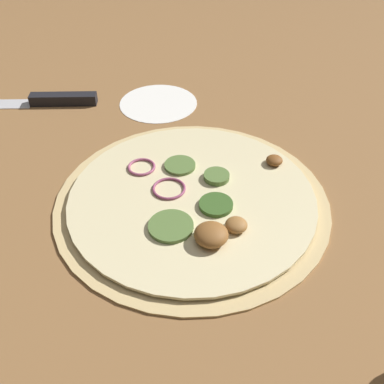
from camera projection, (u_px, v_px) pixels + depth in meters
ground_plane at (192, 202)px, 0.57m from camera, size 3.00×3.00×0.00m
pizza at (193, 199)px, 0.57m from camera, size 0.35×0.35×0.03m
knife at (35, 101)px, 0.76m from camera, size 0.18×0.30×0.02m
flour_patch at (158, 103)px, 0.76m from camera, size 0.13×0.13×0.00m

